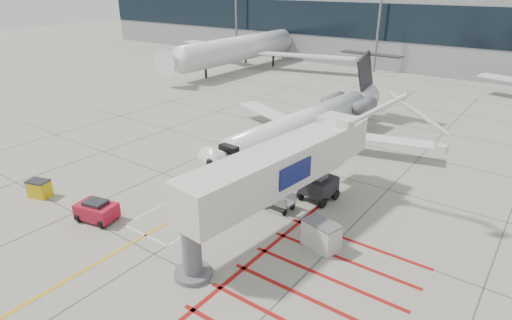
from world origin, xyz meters
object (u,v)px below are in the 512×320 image
Objects in this scene: jet_bridge at (268,180)px; spill_bin at (39,188)px; pushback_tug at (97,210)px; regional_jet at (292,113)px.

jet_bridge is 11.98× the size of spill_bin.
pushback_tug is 6.31m from spill_bin.
regional_jet reaches higher than jet_bridge.
regional_jet is at bearing 121.40° from jet_bridge.
pushback_tug is 1.73× the size of spill_bin.
regional_jet is 13.45m from jet_bridge.
jet_bridge is at bearing 17.23° from pushback_tug.
jet_bridge reaches higher than spill_bin.
regional_jet is 18.41m from pushback_tug.
regional_jet reaches higher than pushback_tug.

